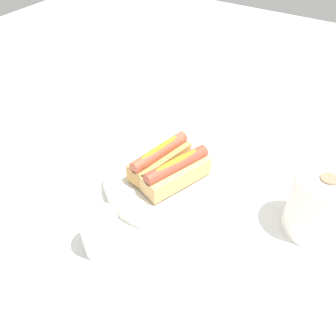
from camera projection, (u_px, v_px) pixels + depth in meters
ground_plane at (172, 178)px, 0.81m from camera, size 2.40×2.40×0.00m
serving_bowl at (168, 180)px, 0.79m from camera, size 0.27×0.27×0.03m
hotdog_front at (160, 159)px, 0.77m from camera, size 0.16×0.08×0.06m
hotdog_back at (177, 172)px, 0.74m from camera, size 0.16×0.10×0.06m
water_glass at (101, 234)px, 0.64m from camera, size 0.07×0.07×0.09m
paper_towel_roll at (319, 205)px, 0.67m from camera, size 0.11×0.11×0.13m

